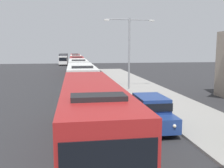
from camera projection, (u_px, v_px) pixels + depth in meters
The scene contains 9 objects.
bus_lead at pixel (91, 113), 11.82m from camera, with size 2.58×12.12×3.21m.
bus_second_in_line at pixel (81, 80), 24.25m from camera, with size 2.58×10.50×3.21m.
bus_middle at pixel (78, 69), 36.41m from camera, with size 2.58×10.70×3.21m.
bus_fourth_in_line at pixel (77, 64), 48.20m from camera, with size 2.58×12.37×3.21m.
bus_rear at pixel (76, 61), 60.67m from camera, with size 2.58×10.73×3.21m.
bus_tail_end at pixel (75, 59), 72.76m from camera, with size 2.58×11.18×3.21m.
white_suv at pixel (151, 111), 14.91m from camera, with size 1.86×4.54×1.90m.
box_truck_oncoming at pixel (63, 59), 72.06m from camera, with size 2.35×8.03×3.15m.
streetlamp_mid at pixel (129, 46), 27.92m from camera, with size 5.54×0.28×7.80m.
Camera 1 is at (-2.09, -0.62, 4.67)m, focal length 40.88 mm.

